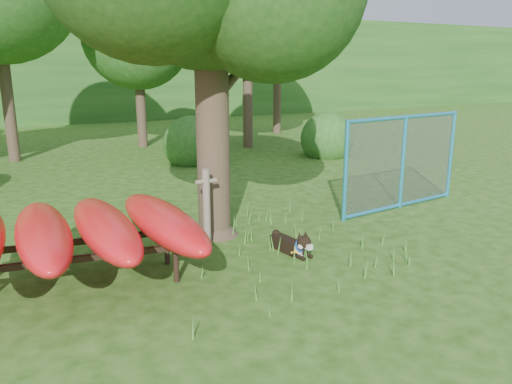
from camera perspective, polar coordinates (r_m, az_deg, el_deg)
name	(u,v)px	position (r m, az deg, el deg)	size (l,w,h in m)	color
ground	(282,278)	(7.41, 2.99, -9.74)	(80.00, 80.00, 0.00)	#1E440D
wooden_post	(207,206)	(8.41, -5.67, -1.65)	(0.37, 0.13, 1.36)	#685E4E
kayak_rack	(75,231)	(7.31, -20.01, -4.23)	(3.26, 3.37, 1.05)	black
husky_dog	(293,244)	(8.26, 4.21, -5.98)	(0.35, 1.02, 0.45)	black
fence_section	(403,162)	(11.12, 16.42, 3.29)	(3.43, 0.48, 3.35)	#2A97C5
wildflower_clump	(295,253)	(7.86, 4.43, -6.96)	(0.10, 0.09, 0.22)	#478C2E
bg_tree_c	(137,35)	(19.49, -13.46, 17.09)	(4.00, 4.00, 6.12)	#3A2C1F
bg_tree_d	(247,6)	(18.94, -0.99, 20.52)	(4.80, 4.80, 7.50)	#3A2C1F
bg_tree_e	(278,13)	(23.01, 2.52, 19.76)	(4.60, 4.60, 7.55)	#3A2C1F
shrub_right	(326,156)	(17.30, 8.04, 4.08)	(1.80, 1.80, 1.80)	#21541B
shrub_mid	(192,163)	(16.08, -7.28, 3.33)	(1.80, 1.80, 1.80)	#21541B
wooded_hillside	(50,66)	(33.99, -22.45, 13.18)	(80.00, 12.00, 6.00)	#21541B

